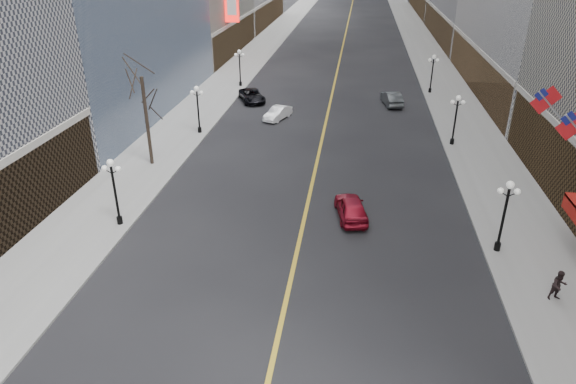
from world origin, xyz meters
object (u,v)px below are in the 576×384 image
(car_sb_mid, at_px, (351,208))
(car_nb_far, at_px, (252,96))
(streetlamp_east_2, at_px, (456,115))
(streetlamp_east_1, at_px, (505,209))
(streetlamp_west_1, at_px, (114,185))
(streetlamp_west_2, at_px, (198,105))
(streetlamp_east_3, at_px, (432,70))
(streetlamp_west_3, at_px, (240,64))
(car_sb_far, at_px, (392,98))
(car_nb_mid, at_px, (278,113))

(car_sb_mid, bearing_deg, car_nb_far, -76.76)
(streetlamp_east_2, bearing_deg, car_sb_mid, -120.42)
(streetlamp_east_2, height_order, car_sb_mid, streetlamp_east_2)
(streetlamp_east_1, xyz_separation_m, car_nb_far, (-20.80, 29.61, -2.20))
(streetlamp_west_1, relative_size, streetlamp_west_2, 1.00)
(streetlamp_east_2, distance_m, car_nb_far, 23.92)
(streetlamp_east_3, distance_m, car_nb_far, 21.87)
(streetlamp_west_1, xyz_separation_m, streetlamp_west_2, (0.00, 18.00, 0.00))
(streetlamp_west_3, bearing_deg, streetlamp_west_2, -90.00)
(car_nb_far, height_order, car_sb_mid, car_sb_mid)
(streetlamp_west_1, bearing_deg, car_sb_mid, 11.86)
(streetlamp_east_2, xyz_separation_m, car_sb_mid, (-8.74, -14.88, -2.14))
(streetlamp_east_2, relative_size, car_nb_far, 0.89)
(streetlamp_east_2, bearing_deg, streetlamp_west_2, 180.00)
(streetlamp_east_3, relative_size, car_nb_far, 0.89)
(car_sb_mid, distance_m, car_sb_far, 27.48)
(car_nb_far, height_order, car_sb_far, car_sb_far)
(streetlamp_east_1, xyz_separation_m, streetlamp_west_1, (-23.60, 0.00, 0.00))
(streetlamp_east_3, bearing_deg, streetlamp_east_2, -90.00)
(streetlamp_east_3, bearing_deg, streetlamp_west_1, -123.25)
(streetlamp_east_1, bearing_deg, streetlamp_west_3, 123.25)
(streetlamp_east_2, xyz_separation_m, car_nb_mid, (-16.84, 5.48, -2.25))
(streetlamp_east_1, relative_size, streetlamp_east_2, 1.00)
(streetlamp_west_1, height_order, streetlamp_west_3, same)
(streetlamp_west_2, xyz_separation_m, streetlamp_west_3, (0.00, 18.00, 0.00))
(streetlamp_east_3, distance_m, streetlamp_west_3, 23.60)
(streetlamp_east_3, bearing_deg, car_sb_mid, -104.88)
(streetlamp_west_2, distance_m, car_nb_mid, 8.99)
(streetlamp_east_1, relative_size, car_sb_far, 0.97)
(streetlamp_east_1, height_order, car_nb_far, streetlamp_east_1)
(car_sb_far, bearing_deg, streetlamp_west_2, 22.62)
(streetlamp_east_1, height_order, car_sb_mid, streetlamp_east_1)
(streetlamp_west_1, distance_m, streetlamp_west_2, 18.00)
(streetlamp_west_1, bearing_deg, streetlamp_west_3, 90.00)
(streetlamp_east_1, relative_size, streetlamp_west_1, 1.00)
(car_nb_mid, xyz_separation_m, car_nb_far, (-3.96, 6.13, 0.05))
(streetlamp_west_3, xyz_separation_m, car_nb_mid, (6.76, -12.52, -2.25))
(car_sb_mid, bearing_deg, streetlamp_east_2, -131.67)
(streetlamp_east_2, xyz_separation_m, streetlamp_east_3, (0.00, 18.00, 0.00))
(streetlamp_east_1, xyz_separation_m, car_sb_mid, (-8.74, 3.12, -2.14))
(streetlamp_west_3, bearing_deg, car_nb_far, -66.34)
(car_sb_mid, bearing_deg, streetlamp_west_1, 0.61)
(streetlamp_east_1, relative_size, car_sb_mid, 1.01)
(car_nb_mid, distance_m, car_sb_mid, 21.91)
(streetlamp_east_3, bearing_deg, car_nb_far, -162.92)
(streetlamp_east_2, relative_size, streetlamp_west_1, 1.00)
(streetlamp_west_2, relative_size, car_sb_mid, 1.01)
(streetlamp_east_3, height_order, car_nb_mid, streetlamp_east_3)
(streetlamp_east_1, relative_size, car_nb_mid, 1.14)
(streetlamp_west_1, relative_size, streetlamp_west_3, 1.00)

